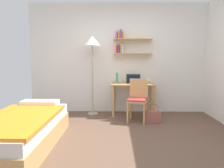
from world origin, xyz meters
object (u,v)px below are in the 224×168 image
book_stack (146,81)px  desk_chair (138,98)px  water_bottle (117,78)px  desk (133,89)px  bed (22,131)px  standing_lamp (92,46)px  laptop (133,81)px  handbag (153,116)px

book_stack → desk_chair: bearing=-116.6°
water_bottle → book_stack: bearing=-6.9°
desk_chair → book_stack: desk_chair is taller
desk_chair → desk: bearing=97.2°
desk → water_bottle: bearing=171.3°
bed → desk: size_ratio=2.04×
desk → desk_chair: bearing=-82.8°
standing_lamp → bed: bearing=-113.4°
bed → laptop: laptop is taller
desk_chair → standing_lamp: 1.57m
desk → book_stack: bearing=-4.8°
handbag → water_bottle: bearing=136.2°
laptop → handbag: laptop is taller
laptop → handbag: 1.01m
desk → handbag: bearing=-60.5°
desk_chair → laptop: 0.64m
water_bottle → handbag: (0.73, -0.70, -0.72)m
desk → water_bottle: 0.45m
laptop → water_bottle: size_ratio=1.39×
laptop → book_stack: (0.29, -0.08, -0.01)m
desk_chair → handbag: bearing=-24.7°
desk_chair → water_bottle: size_ratio=3.64×
water_bottle → standing_lamp: bearing=-175.7°
bed → handbag: bearing=30.6°
laptop → water_bottle: (-0.38, 0.00, 0.07)m
desk → water_bottle: water_bottle is taller
desk → laptop: 0.20m
bed → desk: 2.61m
standing_lamp → laptop: bearing=2.3°
bed → water_bottle: (1.39, 1.96, 0.61)m
bed → standing_lamp: size_ratio=1.12×
laptop → book_stack: size_ratio=1.41×
water_bottle → desk_chair: bearing=-52.7°
desk_chair → water_bottle: (-0.43, 0.56, 0.37)m
book_stack → laptop: bearing=165.2°
desk → handbag: desk is taller
desk → laptop: size_ratio=2.97×
desk_chair → water_bottle: water_bottle is taller
desk → desk_chair: size_ratio=1.14×
standing_lamp → book_stack: (1.23, -0.04, -0.81)m
standing_lamp → book_stack: standing_lamp is taller
laptop → standing_lamp: bearing=-177.7°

